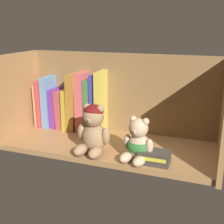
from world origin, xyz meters
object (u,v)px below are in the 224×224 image
Objects in this scene: teddy_bear_smaller at (138,143)px; book_5 at (69,108)px; book_8 at (91,105)px; book_0 at (41,104)px; book_3 at (57,107)px; book_1 at (45,102)px; book_2 at (50,101)px; book_9 at (97,103)px; teddy_bear_larger at (93,130)px; book_4 at (64,109)px; book_7 at (84,101)px; book_6 at (75,101)px; small_product_box at (154,157)px; book_10 at (102,102)px.

book_5 is at bearing 149.95° from teddy_bear_smaller.
book_5 is 10.19cm from book_8.
book_5 is at bearing 180.00° from book_8.
teddy_bear_smaller is at bearing -22.62° from book_0.
book_3 is 0.77× the size of book_8.
book_1 is 0.94× the size of book_2.
book_0 is at bearing 180.00° from book_2.
teddy_bear_smaller is (22.47, -20.22, -6.18)cm from book_9.
teddy_bear_smaller is (34.95, -20.22, -2.68)cm from book_5.
book_4 is at bearing 138.36° from teddy_bear_larger.
teddy_bear_smaller is at bearing -23.54° from book_1.
book_7 reaches higher than book_0.
book_6 is 2.34× the size of small_product_box.
book_9 is (15.28, 0.00, 3.89)cm from book_4.
book_8 is 5.23cm from book_10.
small_product_box is (25.68, -20.91, -10.42)cm from book_10.
book_3 is at bearing 180.00° from book_4.
teddy_bear_larger is at bearing -50.20° from book_6.
small_product_box is (51.97, -20.91, -7.96)cm from book_1.
book_7 is 1.44× the size of teddy_bear_larger.
book_0 reaches higher than teddy_bear_larger.
book_10 reaches higher than book_3.
book_8 is 32.57cm from teddy_bear_smaller.
book_5 is 4.32cm from book_6.
book_6 reaches higher than book_5.
book_5 is at bearing -180.00° from book_10.
book_6 is (16.44, -0.00, 2.69)cm from book_0.
book_10 is at bearing 0.00° from book_2.
book_1 is 50.81cm from teddy_bear_smaller.
book_10 is (11.95, 0.00, 0.91)cm from book_6.
book_6 is at bearing -0.00° from book_5.
book_3 is 6.02cm from book_5.
book_1 is 0.83× the size of book_7.
book_2 is at bearing 180.00° from book_7.
small_product_box is at bearing -31.74° from book_7.
book_8 is (3.22, 0.00, -1.29)cm from book_7.
book_3 is 16.13cm from book_8.
book_8 is (9.91, 0.00, 2.36)cm from book_5.
book_10 reaches higher than book_7.
book_9 reaches higher than book_2.
book_10 is 34.72cm from small_product_box.
book_7 is (9.50, 0.00, 4.05)cm from book_4.
book_0 is at bearing 180.00° from book_3.
book_4 is 29.32cm from teddy_bear_larger.
book_1 is 11.58cm from book_5.
book_0 is 0.89× the size of book_1.
small_product_box is at bearing -7.11° from teddy_bear_smaller.
book_2 reaches higher than book_0.
small_product_box is at bearing -29.06° from book_6.
book_9 is (26.04, 0.00, 2.97)cm from book_0.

